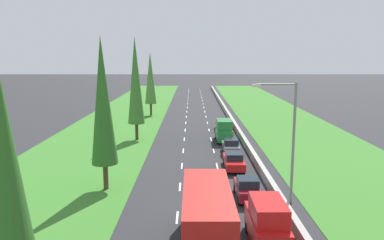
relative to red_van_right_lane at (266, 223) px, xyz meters
name	(u,v)px	position (x,y,z in m)	size (l,w,h in m)	color
ground_plane	(195,120)	(-3.55, 42.83, -1.40)	(300.00, 300.00, 0.00)	#28282B
grass_verge_left	(121,120)	(-16.20, 42.83, -1.38)	(14.00, 140.00, 0.04)	#387528
grass_verge_right	(280,119)	(10.80, 42.83, -1.38)	(14.00, 140.00, 0.04)	#387528
median_barrier	(229,117)	(2.15, 42.83, -0.97)	(0.44, 120.00, 0.85)	#9E9B93
lane_markings	(195,120)	(-3.55, 42.83, -1.39)	(3.64, 116.00, 0.01)	white
red_van_right_lane	(266,223)	(0.00, 0.00, 0.00)	(1.96, 4.90, 2.82)	red
maroon_hatchback_right_lane	(246,188)	(-0.07, 7.24, -0.56)	(1.74, 3.90, 1.72)	maroon
red_box_truck_centre_lane	(205,220)	(-3.53, -1.28, 0.78)	(2.46, 9.40, 4.18)	black
red_sedan_right_lane	(233,161)	(-0.27, 14.88, -0.59)	(1.82, 4.50, 1.64)	red
grey_hatchback_right_lane	(230,146)	(0.02, 20.56, -0.56)	(1.74, 3.90, 1.72)	slate
green_van_right_lane	(223,131)	(-0.25, 26.57, 0.00)	(1.96, 4.90, 2.82)	#237A33
red_sedan_right_lane_seventh	(221,125)	(0.12, 33.71, -0.59)	(1.82, 4.50, 1.64)	red
poplar_tree_nearest	(3,171)	(-11.22, -6.88, 5.30)	(2.08, 2.08, 11.30)	#4C3823
poplar_tree_second	(102,102)	(-11.36, 9.28, 5.85)	(2.11, 2.11, 12.40)	#4C3823
poplar_tree_third	(135,81)	(-11.44, 27.43, 6.24)	(2.13, 2.13, 13.18)	#4C3823
poplar_tree_fourth	(149,78)	(-11.74, 47.29, 5.35)	(2.08, 2.08, 11.39)	#4C3823
street_light_mast	(288,134)	(2.71, 6.37, 3.83)	(3.20, 0.28, 9.00)	gray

